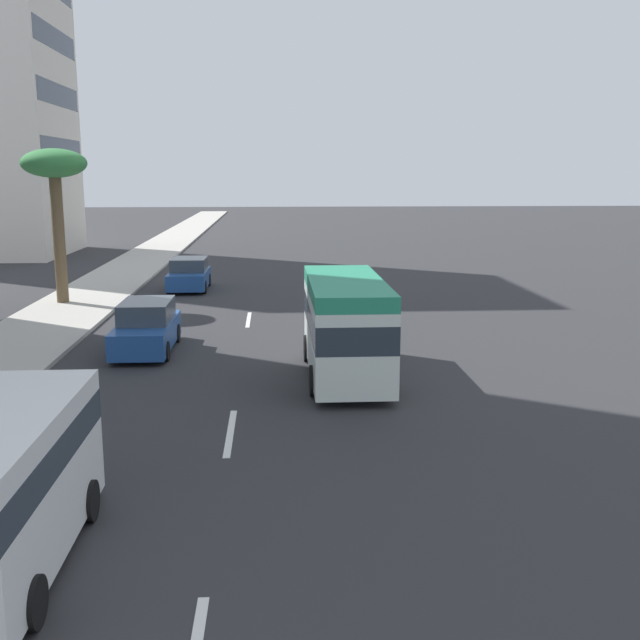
# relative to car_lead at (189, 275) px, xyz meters

# --- Properties ---
(ground_plane) EXTENTS (198.00, 198.00, 0.00)m
(ground_plane) POSITION_rel_car_lead_xyz_m (-4.28, -3.28, -0.76)
(ground_plane) COLOR #2D2D30
(sidewalk_right) EXTENTS (162.00, 3.91, 0.15)m
(sidewalk_right) POSITION_rel_car_lead_xyz_m (-4.28, 4.51, -0.69)
(sidewalk_right) COLOR #B2ADA3
(sidewalk_right) RESTS_ON ground_plane
(lane_stripe_mid) EXTENTS (3.20, 0.16, 0.01)m
(lane_stripe_mid) POSITION_rel_car_lead_xyz_m (-21.88, -3.28, -0.76)
(lane_stripe_mid) COLOR silver
(lane_stripe_mid) RESTS_ON ground_plane
(lane_stripe_far) EXTENTS (3.20, 0.16, 0.01)m
(lane_stripe_far) POSITION_rel_car_lead_xyz_m (-8.31, -3.28, -0.76)
(lane_stripe_far) COLOR silver
(lane_stripe_far) RESTS_ON ground_plane
(car_lead) EXTENTS (4.16, 1.96, 1.61)m
(car_lead) POSITION_rel_car_lead_xyz_m (0.00, 0.00, 0.00)
(car_lead) COLOR #1E478C
(car_lead) RESTS_ON ground_plane
(minibus_second) EXTENTS (6.59, 2.27, 2.90)m
(minibus_second) POSITION_rel_car_lead_xyz_m (-17.17, -6.40, 0.83)
(minibus_second) COLOR silver
(minibus_second) RESTS_ON ground_plane
(car_fourth) EXTENTS (4.46, 1.83, 1.68)m
(car_fourth) POSITION_rel_car_lead_xyz_m (-13.56, -0.05, 0.03)
(car_fourth) COLOR #1E478C
(car_fourth) RESTS_ON ground_plane
(palm_tree) EXTENTS (2.82, 2.82, 6.80)m
(palm_tree) POSITION_rel_car_lead_xyz_m (-4.34, 5.21, 5.10)
(palm_tree) COLOR brown
(palm_tree) RESTS_ON sidewalk_right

